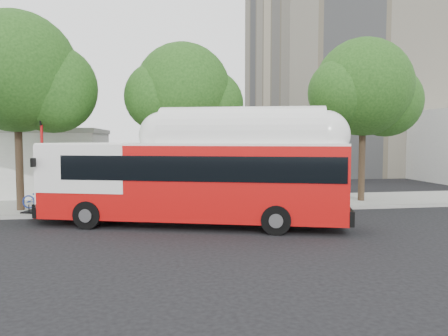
# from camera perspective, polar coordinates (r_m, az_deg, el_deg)

# --- Properties ---
(ground) EXTENTS (120.00, 120.00, 0.00)m
(ground) POSITION_cam_1_polar(r_m,az_deg,el_deg) (17.62, -0.61, -8.08)
(ground) COLOR black
(ground) RESTS_ON ground
(sidewalk) EXTENTS (60.00, 5.00, 0.15)m
(sidewalk) POSITION_cam_1_polar(r_m,az_deg,el_deg) (23.95, -3.01, -4.68)
(sidewalk) COLOR gray
(sidewalk) RESTS_ON ground
(curb_strip) EXTENTS (60.00, 0.30, 0.15)m
(curb_strip) POSITION_cam_1_polar(r_m,az_deg,el_deg) (21.40, -2.22, -5.72)
(curb_strip) COLOR gray
(curb_strip) RESTS_ON ground
(red_curb_segment) EXTENTS (10.00, 0.32, 0.16)m
(red_curb_segment) POSITION_cam_1_polar(r_m,az_deg,el_deg) (21.24, -10.32, -5.85)
(red_curb_segment) COLOR maroon
(red_curb_segment) RESTS_ON ground
(street_tree_left) EXTENTS (6.67, 5.80, 9.74)m
(street_tree_left) POSITION_cam_1_polar(r_m,az_deg,el_deg) (23.52, -24.31, 10.77)
(street_tree_left) COLOR #2D2116
(street_tree_left) RESTS_ON ground
(street_tree_mid) EXTENTS (5.75, 5.00, 8.62)m
(street_tree_mid) POSITION_cam_1_polar(r_m,az_deg,el_deg) (23.28, -4.41, 9.45)
(street_tree_mid) COLOR #2D2116
(street_tree_mid) RESTS_ON ground
(street_tree_right) EXTENTS (6.21, 5.40, 9.18)m
(street_tree_right) POSITION_cam_1_polar(r_m,az_deg,el_deg) (26.01, 18.55, 9.46)
(street_tree_right) COLOR #2D2116
(street_tree_right) RESTS_ON ground
(apartment_tower) EXTENTS (18.00, 18.00, 37.00)m
(apartment_tower) POSITION_cam_1_polar(r_m,az_deg,el_deg) (51.46, 15.51, 19.56)
(apartment_tower) COLOR tan
(apartment_tower) RESTS_ON ground
(transit_bus) EXTENTS (13.48, 6.36, 3.96)m
(transit_bus) POSITION_cam_1_polar(r_m,az_deg,el_deg) (18.18, -3.92, -1.80)
(transit_bus) COLOR red
(transit_bus) RESTS_ON ground
(signal_pole) EXTENTS (0.13, 0.43, 4.51)m
(signal_pole) POSITION_cam_1_polar(r_m,az_deg,el_deg) (22.16, -22.62, 0.14)
(signal_pole) COLOR #B71315
(signal_pole) RESTS_ON ground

